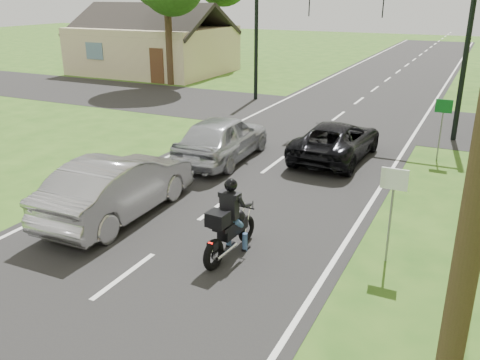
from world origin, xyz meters
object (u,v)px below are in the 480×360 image
dark_suv (336,140)px  silver_sedan (119,186)px  silver_suv (223,137)px  sign_white (393,193)px  traffic_signal (417,30)px  motorcycle_rider (229,226)px  sign_green (443,115)px

dark_suv → silver_sedan: size_ratio=0.97×
dark_suv → silver_suv: 3.95m
silver_suv → sign_white: sign_white is taller
sign_white → dark_suv: bearing=114.5°
dark_suv → traffic_signal: (1.66, 4.40, 3.47)m
silver_sedan → silver_suv: silver_suv is taller
dark_suv → silver_suv: silver_suv is taller
sign_white → silver_suv: bearing=143.9°
dark_suv → sign_white: bearing=116.6°
dark_suv → silver_sedan: 8.07m
motorcycle_rider → traffic_signal: 12.86m
motorcycle_rider → sign_green: (3.37, 9.24, 0.89)m
motorcycle_rider → dark_suv: size_ratio=0.45×
dark_suv → silver_sedan: silver_sedan is taller
silver_suv → sign_green: sign_green is taller
dark_suv → sign_green: (3.22, 1.39, 0.94)m
traffic_signal → sign_green: (1.56, -3.02, -2.54)m
silver_sedan → traffic_signal: 13.18m
dark_suv → silver_suv: size_ratio=1.00×
sign_white → silver_sedan: bearing=-175.2°
motorcycle_rider → traffic_signal: bearing=85.0°
traffic_signal → sign_green: 4.24m
silver_suv → sign_white: bearing=141.3°
dark_suv → traffic_signal: 5.85m
motorcycle_rider → dark_suv: 7.86m
dark_suv → sign_white: size_ratio=2.20×
traffic_signal → sign_white: (1.36, -11.02, -2.54)m
silver_suv → traffic_signal: bearing=-131.8°
silver_sedan → motorcycle_rider: bearing=167.7°
motorcycle_rider → silver_sedan: 3.61m
silver_sedan → sign_white: size_ratio=2.28×
dark_suv → silver_suv: bearing=30.6°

